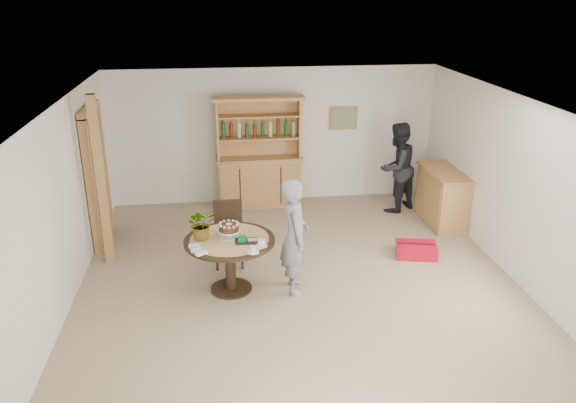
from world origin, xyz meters
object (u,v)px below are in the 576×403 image
Objects in this scene: sideboard at (442,197)px; teen_boy at (295,236)px; adult_person at (397,167)px; dining_chair at (228,229)px; dining_table at (230,249)px; red_suitcase at (416,250)px; hutch at (259,169)px.

teen_boy is at bearing -145.12° from sideboard.
sideboard is 0.97m from adult_person.
dining_chair is at bearing -164.21° from sideboard.
dining_table is 1.27× the size of dining_chair.
dining_table is 0.76× the size of teen_boy.
teen_boy is at bearing -146.33° from red_suitcase.
hutch is at bearing 144.42° from red_suitcase.
adult_person is at bearing -39.53° from teen_boy.
hutch is 3.29m from sideboard.
dining_chair is at bearing 89.93° from dining_table.
dining_table is 0.83m from dining_chair.
hutch is at bearing 157.79° from sideboard.
dining_table is 3.97m from adult_person.
teen_boy is at bearing -86.14° from hutch.
dining_chair reaches higher than dining_table.
adult_person reaches higher than sideboard.
adult_person reaches higher than red_suitcase.
adult_person is (3.06, 2.53, 0.21)m from dining_table.
teen_boy reaches higher than sideboard.
sideboard is 3.46m from teen_boy.
dining_chair is 0.60× the size of teen_boy.
teen_boy is (-2.82, -1.97, 0.32)m from sideboard.
teen_boy is 2.22m from red_suitcase.
hutch reaches higher than teen_boy.
dining_chair is (-0.63, -2.28, -0.15)m from hutch.
dining_chair is 2.86m from red_suitcase.
teen_boy is 2.35× the size of red_suitcase.
sideboard is (3.04, -1.24, -0.22)m from hutch.
red_suitcase is (2.82, 0.66, -0.50)m from dining_table.
hutch is 1.62× the size of sideboard.
sideboard is 0.77× the size of adult_person.
teen_boy is 3.43m from adult_person.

